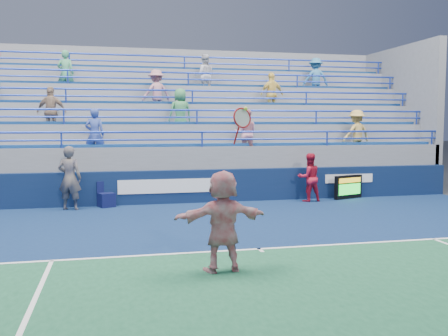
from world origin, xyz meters
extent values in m
plane|color=#333538|center=(0.00, 0.00, 0.00)|extent=(120.00, 120.00, 0.00)
cube|color=#0E224A|center=(0.00, 2.20, 0.01)|extent=(18.00, 8.40, 0.02)
cube|color=white|center=(0.00, 0.00, 0.02)|extent=(11.00, 0.10, 0.01)
cube|color=white|center=(0.00, -0.10, 0.02)|extent=(0.08, 0.30, 0.01)
cube|color=#0B1B3D|center=(0.00, 6.50, 0.55)|extent=(18.00, 0.30, 1.10)
cube|color=white|center=(-1.00, 6.34, 0.60)|extent=(3.60, 0.02, 0.45)
cube|color=white|center=(5.20, 6.34, 0.70)|extent=(1.80, 0.02, 0.30)
cube|color=slate|center=(0.00, 9.45, 0.55)|extent=(18.00, 5.60, 1.10)
cube|color=slate|center=(0.00, 9.45, 0.93)|extent=(18.00, 5.60, 1.85)
cube|color=#154491|center=(0.00, 7.10, 1.90)|extent=(17.40, 0.45, 0.10)
cylinder|color=#203CAF|center=(0.00, 6.70, 2.35)|extent=(18.00, 0.07, 0.07)
cube|color=slate|center=(0.00, 9.95, 1.30)|extent=(18.00, 4.60, 2.60)
cube|color=#154491|center=(0.00, 8.10, 2.65)|extent=(17.40, 0.45, 0.10)
cylinder|color=#203CAF|center=(0.00, 7.70, 3.10)|extent=(18.00, 0.07, 0.07)
cube|color=slate|center=(0.00, 10.45, 1.68)|extent=(18.00, 3.60, 3.35)
cube|color=#154491|center=(0.00, 9.10, 3.40)|extent=(17.40, 0.45, 0.10)
cylinder|color=#203CAF|center=(0.00, 8.70, 3.85)|extent=(18.00, 0.07, 0.07)
cube|color=slate|center=(0.00, 10.95, 2.05)|extent=(18.00, 2.60, 4.10)
cube|color=#154491|center=(0.00, 10.10, 4.15)|extent=(17.40, 0.45, 0.10)
cylinder|color=#203CAF|center=(0.00, 9.70, 4.60)|extent=(18.00, 0.07, 0.07)
cube|color=slate|center=(0.00, 11.45, 2.42)|extent=(18.00, 1.60, 4.85)
cube|color=#154491|center=(0.00, 11.10, 4.90)|extent=(17.40, 0.45, 0.10)
cylinder|color=#203CAF|center=(0.00, 10.70, 5.35)|extent=(18.00, 0.07, 0.07)
imported|color=#469A68|center=(-4.60, 10.10, 4.53)|extent=(0.69, 0.52, 1.70)
imported|color=teal|center=(5.47, 10.10, 4.53)|extent=(1.14, 0.71, 1.70)
imported|color=#D2AA51|center=(5.84, 7.10, 2.28)|extent=(1.20, 0.84, 1.70)
imported|color=#FCD962|center=(3.22, 9.10, 3.78)|extent=(1.06, 0.62, 1.70)
imported|color=#314594|center=(-3.49, 7.10, 2.28)|extent=(0.67, 0.49, 1.70)
imported|color=silver|center=(0.71, 10.10, 4.53)|extent=(0.87, 0.70, 1.70)
imported|color=#3E8950|center=(-0.54, 8.10, 3.03)|extent=(0.92, 0.70, 1.70)
imported|color=#907560|center=(-4.93, 8.10, 3.03)|extent=(1.06, 0.62, 1.70)
imported|color=#C68090|center=(1.62, 7.10, 2.28)|extent=(0.95, 0.81, 1.70)
imported|color=#BD7A86|center=(-1.29, 9.10, 3.78)|extent=(1.24, 0.93, 1.70)
cube|color=black|center=(5.07, 6.14, 0.42)|extent=(1.18, 0.52, 0.83)
cube|color=gold|center=(5.07, 6.06, 0.67)|extent=(1.02, 0.02, 0.17)
cube|color=#19E533|center=(5.07, 6.06, 0.35)|extent=(1.02, 0.02, 0.37)
cube|color=#0C103A|center=(-3.15, 6.19, 0.23)|extent=(0.59, 0.59, 0.45)
cube|color=#0C103A|center=(-3.15, 6.39, 0.63)|extent=(0.44, 0.22, 0.35)
imported|color=silver|center=(-1.07, -1.32, 0.90)|extent=(1.72, 0.68, 1.81)
torus|color=#A21414|center=(-0.72, -1.32, 2.71)|extent=(0.38, 0.21, 0.37)
cylinder|color=#A21414|center=(-0.82, -1.32, 2.41)|extent=(0.08, 0.21, 0.33)
sphere|color=#CBE835|center=(-0.67, -1.37, 2.87)|extent=(0.07, 0.07, 0.07)
imported|color=#151C3B|center=(-4.22, 5.90, 0.98)|extent=(0.82, 0.66, 1.96)
imported|color=#AC132A|center=(3.51, 5.89, 0.82)|extent=(0.82, 0.65, 1.63)
camera|label=1|loc=(-2.94, -9.75, 2.60)|focal=40.00mm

